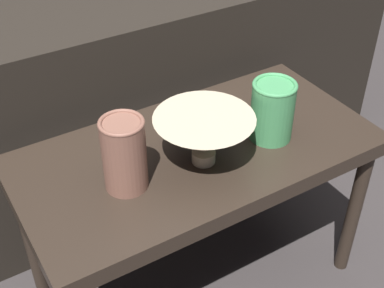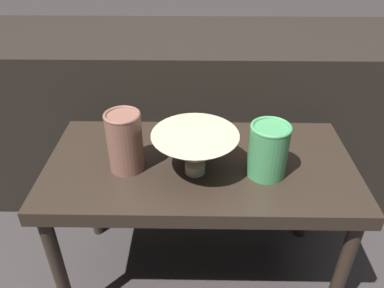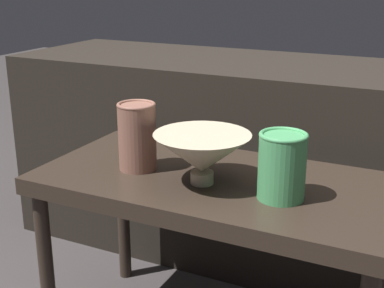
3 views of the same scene
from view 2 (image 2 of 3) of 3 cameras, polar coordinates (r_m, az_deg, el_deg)
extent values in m
plane|color=#383333|center=(1.32, 0.99, -18.75)|extent=(8.00, 8.00, 0.00)
cube|color=#2D231C|center=(1.01, 1.23, -3.53)|extent=(0.82, 0.41, 0.04)
cylinder|color=#2D231C|center=(1.11, -19.55, -17.96)|extent=(0.04, 0.04, 0.42)
cylinder|color=#2D231C|center=(1.12, 21.66, -18.23)|extent=(0.04, 0.04, 0.42)
cylinder|color=#2D231C|center=(1.34, -15.20, -6.59)|extent=(0.04, 0.04, 0.42)
cylinder|color=#2D231C|center=(1.34, 17.35, -6.85)|extent=(0.04, 0.04, 0.42)
cube|color=black|center=(1.51, 1.15, 4.77)|extent=(1.75, 0.50, 0.63)
cylinder|color=#C1B293|center=(0.96, 0.45, -3.62)|extent=(0.05, 0.05, 0.03)
cone|color=#C1B293|center=(0.92, 0.47, -0.80)|extent=(0.21, 0.21, 0.09)
cylinder|color=brown|center=(0.95, -10.17, 0.25)|extent=(0.09, 0.09, 0.16)
torus|color=brown|center=(0.91, -10.65, 4.35)|extent=(0.09, 0.09, 0.01)
cylinder|color=#47995B|center=(0.94, 11.52, -1.05)|extent=(0.10, 0.10, 0.14)
torus|color=#47995B|center=(0.90, 12.00, 2.51)|extent=(0.10, 0.10, 0.01)
camera|label=1|loc=(0.51, -97.88, 14.16)|focal=50.00mm
camera|label=3|loc=(0.53, 105.55, -27.95)|focal=50.00mm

